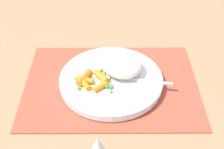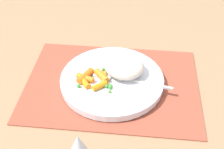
{
  "view_description": "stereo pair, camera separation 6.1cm",
  "coord_description": "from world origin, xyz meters",
  "px_view_note": "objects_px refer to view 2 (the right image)",
  "views": [
    {
      "loc": [
        0.0,
        0.56,
        0.52
      ],
      "look_at": [
        0.0,
        0.0,
        0.03
      ],
      "focal_mm": 48.67,
      "sensor_mm": 36.0,
      "label": 1
    },
    {
      "loc": [
        -0.06,
        0.56,
        0.52
      ],
      "look_at": [
        0.0,
        0.0,
        0.03
      ],
      "focal_mm": 48.67,
      "sensor_mm": 36.0,
      "label": 2
    }
  ],
  "objects_px": {
    "plate": "(112,80)",
    "rice_mound": "(125,67)",
    "carrot_portion": "(92,78)",
    "fork": "(124,79)"
  },
  "relations": [
    {
      "from": "rice_mound",
      "to": "carrot_portion",
      "type": "xyz_separation_m",
      "value": [
        0.08,
        0.04,
        -0.01
      ]
    },
    {
      "from": "plate",
      "to": "carrot_portion",
      "type": "height_order",
      "value": "carrot_portion"
    },
    {
      "from": "plate",
      "to": "fork",
      "type": "bearing_deg",
      "value": 168.95
    },
    {
      "from": "carrot_portion",
      "to": "fork",
      "type": "relative_size",
      "value": 0.42
    },
    {
      "from": "carrot_portion",
      "to": "rice_mound",
      "type": "bearing_deg",
      "value": -154.32
    },
    {
      "from": "plate",
      "to": "rice_mound",
      "type": "relative_size",
      "value": 2.64
    },
    {
      "from": "fork",
      "to": "carrot_portion",
      "type": "bearing_deg",
      "value": 7.85
    },
    {
      "from": "carrot_portion",
      "to": "fork",
      "type": "bearing_deg",
      "value": -172.15
    },
    {
      "from": "carrot_portion",
      "to": "plate",
      "type": "bearing_deg",
      "value": -160.41
    },
    {
      "from": "plate",
      "to": "rice_mound",
      "type": "height_order",
      "value": "rice_mound"
    }
  ]
}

